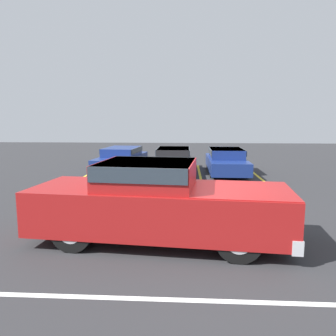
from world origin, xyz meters
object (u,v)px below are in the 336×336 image
(wheel_stop_curb, at_px, (146,163))
(parked_sedan_b, at_px, (173,160))
(parked_sedan_c, at_px, (226,160))
(pickup_truck, at_px, (161,202))
(parked_sedan_a, at_px, (122,159))

(wheel_stop_curb, bearing_deg, parked_sedan_b, -60.52)
(parked_sedan_c, bearing_deg, pickup_truck, -14.79)
(parked_sedan_a, relative_size, parked_sedan_c, 1.01)
(parked_sedan_c, distance_m, wheel_stop_curb, 5.46)
(parked_sedan_a, xyz_separation_m, parked_sedan_b, (2.66, -0.24, -0.00))
(pickup_truck, bearing_deg, parked_sedan_b, 96.37)
(parked_sedan_b, relative_size, parked_sedan_c, 1.02)
(pickup_truck, relative_size, parked_sedan_b, 1.22)
(pickup_truck, relative_size, wheel_stop_curb, 3.51)
(parked_sedan_b, xyz_separation_m, wheel_stop_curb, (-1.79, 3.17, -0.59))
(pickup_truck, height_order, parked_sedan_c, pickup_truck)
(pickup_truck, distance_m, wheel_stop_curb, 12.69)
(parked_sedan_c, bearing_deg, wheel_stop_curb, -125.37)
(pickup_truck, xyz_separation_m, parked_sedan_a, (-2.78, 9.59, -0.23))
(parked_sedan_a, bearing_deg, parked_sedan_b, 89.98)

